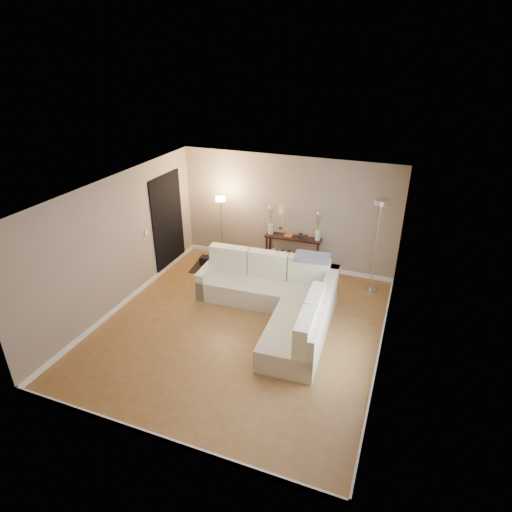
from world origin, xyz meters
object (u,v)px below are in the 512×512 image
(console_table, at_px, (290,250))
(floor_lamp_unlit, at_px, (378,228))
(sectional_sofa, at_px, (279,298))
(floor_lamp_lit, at_px, (221,218))

(console_table, relative_size, floor_lamp_unlit, 0.65)
(sectional_sofa, bearing_deg, floor_lamp_unlit, 44.61)
(sectional_sofa, xyz_separation_m, floor_lamp_unlit, (1.55, 1.53, 1.07))
(sectional_sofa, relative_size, floor_lamp_unlit, 1.42)
(console_table, xyz_separation_m, floor_lamp_lit, (-1.57, -0.32, 0.70))
(floor_lamp_lit, bearing_deg, floor_lamp_unlit, -1.51)
(console_table, distance_m, floor_lamp_unlit, 2.20)
(floor_lamp_lit, relative_size, floor_lamp_unlit, 0.80)
(console_table, height_order, floor_lamp_unlit, floor_lamp_unlit)
(floor_lamp_unlit, bearing_deg, console_table, 167.94)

